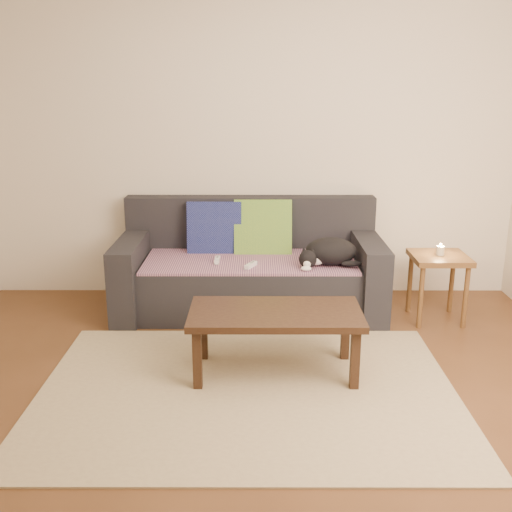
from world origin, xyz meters
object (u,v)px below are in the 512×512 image
Objects in this scene: wii_remote_b at (251,265)px; cat at (329,252)px; sofa at (250,272)px; coffee_table at (275,319)px; side_table at (439,267)px; wii_remote_a at (217,260)px.

cat is at bearing -57.06° from wii_remote_b.
wii_remote_b is at bearing -87.95° from sofa.
coffee_table is (0.16, -0.89, -0.08)m from wii_remote_b.
sofa is at bearing 170.02° from side_table.
cat is at bearing 65.39° from coffee_table.
cat is 0.45× the size of coffee_table.
wii_remote_a is 0.14× the size of coffee_table.
cat is 0.85m from side_table.
wii_remote_a is at bearing -148.77° from sofa.
coffee_table is at bearing -144.18° from side_table.
sofa is 1.96× the size of coffee_table.
wii_remote_a reaches higher than coffee_table.
cat is 0.61m from wii_remote_b.
coffee_table is at bearing -81.69° from sofa.
wii_remote_a is 1.71m from side_table.
sofa is 14.00× the size of wii_remote_b.
sofa is at bearing 28.70° from wii_remote_b.
coffee_table is at bearing -109.73° from cat.
wii_remote_a is at bearing -179.93° from cat.
wii_remote_b is 0.14× the size of coffee_table.
wii_remote_a is at bearing 112.58° from coffee_table.
side_table is (1.71, -0.10, -0.02)m from wii_remote_a.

